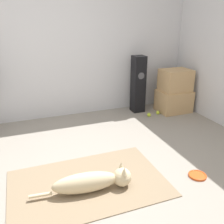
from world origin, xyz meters
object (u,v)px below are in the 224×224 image
Objects in this scene: frisbee at (197,175)px; tennis_ball_near_speaker at (149,115)px; cardboard_box_lower at (174,101)px; cardboard_box_upper at (175,80)px; dog at (94,181)px; floor_speaker at (138,84)px; tennis_ball_by_boxes at (158,113)px.

frisbee is 1.86m from tennis_ball_near_speaker.
cardboard_box_lower reaches higher than tennis_ball_near_speaker.
cardboard_box_upper is 0.82m from tennis_ball_near_speaker.
dog is at bearing -133.27° from tennis_ball_near_speaker.
floor_speaker is at bearing 82.10° from frisbee.
tennis_ball_near_speaker is (0.07, -0.34, -0.49)m from floor_speaker.
cardboard_box_upper is 0.70m from floor_speaker.
tennis_ball_by_boxes is 1.00× the size of tennis_ball_near_speaker.
dog is 2.80m from cardboard_box_upper.
cardboard_box_upper is (0.01, 0.01, 0.40)m from cardboard_box_lower.
tennis_ball_by_boxes reaches higher than frisbee.
cardboard_box_lower is (0.94, 1.91, 0.19)m from frisbee.
frisbee is (1.18, -0.18, -0.11)m from dog.
frisbee is 0.38× the size of cardboard_box_upper.
frisbee is at bearing -97.90° from floor_speaker.
cardboard_box_upper is at bearing 39.41° from dog.
cardboard_box_upper is 0.68m from tennis_ball_by_boxes.
dog is 15.94× the size of tennis_ball_by_boxes.
cardboard_box_lower is at bearing -124.74° from cardboard_box_upper.
frisbee is 2.24m from floor_speaker.
floor_speaker is 0.64m from tennis_ball_by_boxes.
dog is at bearing 171.42° from frisbee.
cardboard_box_upper is at bearing 55.26° from cardboard_box_lower.
frisbee is 2.23m from cardboard_box_upper.
dog reaches higher than tennis_ball_by_boxes.
cardboard_box_lower is (2.12, 1.74, 0.08)m from dog.
cardboard_box_lower is at bearing 63.75° from frisbee.
dog is 5.12× the size of frisbee.
tennis_ball_by_boxes is (1.76, 1.68, -0.09)m from dog.
tennis_ball_by_boxes is (-0.36, -0.05, -0.17)m from cardboard_box_lower.
floor_speaker reaches higher than cardboard_box_upper.
floor_speaker reaches higher than tennis_ball_by_boxes.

